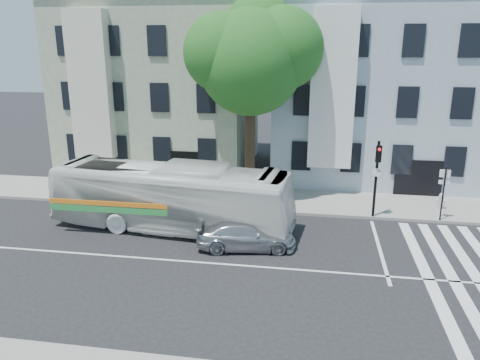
% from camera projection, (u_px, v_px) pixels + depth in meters
% --- Properties ---
extents(ground, '(120.00, 120.00, 0.00)m').
position_uv_depth(ground, '(220.00, 264.00, 18.71)').
color(ground, black).
rests_on(ground, ground).
extents(sidewalk_far, '(80.00, 4.00, 0.15)m').
position_uv_depth(sidewalk_far, '(248.00, 199.00, 26.26)').
color(sidewalk_far, gray).
rests_on(sidewalk_far, ground).
extents(building_left, '(12.00, 10.00, 11.00)m').
position_uv_depth(building_left, '(164.00, 87.00, 32.43)').
color(building_left, gray).
rests_on(building_left, ground).
extents(building_right, '(12.00, 10.00, 11.00)m').
position_uv_depth(building_right, '(371.00, 91.00, 30.26)').
color(building_right, '#A4B9C3').
rests_on(building_right, ground).
extents(street_tree, '(7.30, 5.90, 11.10)m').
position_uv_depth(street_tree, '(252.00, 56.00, 24.74)').
color(street_tree, '#2D2116').
rests_on(street_tree, ground).
extents(bus, '(3.93, 11.67, 3.19)m').
position_uv_depth(bus, '(171.00, 197.00, 21.78)').
color(bus, silver).
rests_on(bus, ground).
extents(sedan, '(2.40, 4.48, 1.23)m').
position_uv_depth(sedan, '(246.00, 235.00, 19.99)').
color(sedan, '#B0B3B8').
rests_on(sedan, ground).
extents(hedge, '(8.40, 3.14, 0.70)m').
position_uv_depth(hedge, '(177.00, 197.00, 25.18)').
color(hedge, '#236220').
rests_on(hedge, sidewalk_far).
extents(traffic_signal, '(0.41, 0.52, 3.98)m').
position_uv_depth(traffic_signal, '(377.00, 170.00, 22.66)').
color(traffic_signal, black).
rests_on(traffic_signal, ground).
extents(fire_hydrant, '(0.48, 0.28, 0.84)m').
position_uv_depth(fire_hydrant, '(441.00, 201.00, 24.38)').
color(fire_hydrant, '#B0B0AB').
rests_on(fire_hydrant, sidewalk_far).
extents(far_sign_pole, '(0.49, 0.20, 2.72)m').
position_uv_depth(far_sign_pole, '(444.00, 187.00, 22.48)').
color(far_sign_pole, black).
rests_on(far_sign_pole, sidewalk_far).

